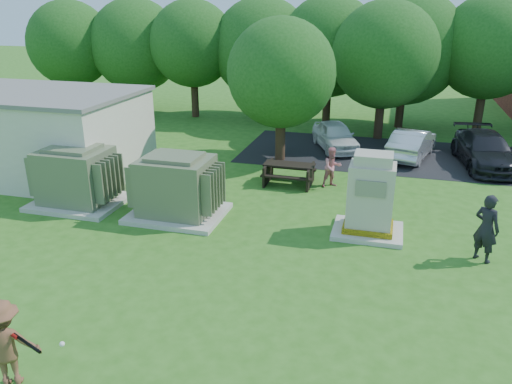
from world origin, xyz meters
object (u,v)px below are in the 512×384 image
(person_by_generator, at_px, (486,228))
(car_silver_a, at_px, (412,143))
(transformer_left, at_px, (77,178))
(car_white, at_px, (335,136))
(car_dark, at_px, (485,150))
(generator_cabinet, at_px, (370,199))
(picnic_table, at_px, (289,172))
(transformer_right, at_px, (177,188))
(person_at_picnic, at_px, (332,167))
(batter, at_px, (6,344))

(person_by_generator, distance_m, car_silver_a, 9.62)
(transformer_left, distance_m, car_white, 12.10)
(transformer_left, relative_size, person_by_generator, 1.57)
(car_dark, bearing_deg, car_white, 163.62)
(generator_cabinet, height_order, car_dark, generator_cabinet)
(picnic_table, height_order, car_dark, car_dark)
(transformer_left, height_order, car_dark, transformer_left)
(transformer_left, height_order, car_silver_a, transformer_left)
(transformer_right, relative_size, person_at_picnic, 1.96)
(transformer_right, xyz_separation_m, car_silver_a, (7.41, 8.89, -0.31))
(batter, relative_size, car_dark, 0.36)
(picnic_table, bearing_deg, person_at_picnic, 6.97)
(car_silver_a, bearing_deg, transformer_left, 52.80)
(transformer_left, xyz_separation_m, generator_cabinet, (9.79, 0.32, 0.13))
(transformer_left, relative_size, car_dark, 0.62)
(transformer_right, height_order, batter, transformer_right)
(generator_cabinet, height_order, car_white, generator_cabinet)
(picnic_table, distance_m, batter, 12.17)
(car_dark, bearing_deg, person_at_picnic, -152.03)
(transformer_right, relative_size, generator_cabinet, 1.19)
(generator_cabinet, relative_size, car_dark, 0.52)
(picnic_table, height_order, person_by_generator, person_by_generator)
(transformer_right, xyz_separation_m, person_at_picnic, (4.47, 4.14, -0.21))
(picnic_table, bearing_deg, transformer_left, -148.98)
(transformer_right, xyz_separation_m, generator_cabinet, (6.09, 0.32, 0.13))
(person_at_picnic, relative_size, car_silver_a, 0.38)
(generator_cabinet, relative_size, batter, 1.46)
(batter, bearing_deg, person_at_picnic, -137.89)
(person_at_picnic, bearing_deg, batter, -143.89)
(car_silver_a, bearing_deg, person_by_generator, 114.70)
(person_by_generator, bearing_deg, transformer_left, 36.28)
(transformer_right, bearing_deg, person_at_picnic, 42.81)
(batter, relative_size, person_by_generator, 0.91)
(transformer_right, distance_m, car_dark, 13.38)
(person_at_picnic, bearing_deg, transformer_left, 172.25)
(car_white, bearing_deg, transformer_left, -152.80)
(person_by_generator, relative_size, car_silver_a, 0.48)
(car_silver_a, relative_size, car_dark, 0.82)
(transformer_left, distance_m, car_silver_a, 14.23)
(picnic_table, xyz_separation_m, car_dark, (7.51, 4.50, 0.19))
(person_at_picnic, height_order, car_white, person_at_picnic)
(transformer_right, distance_m, person_by_generator, 9.19)
(person_by_generator, xyz_separation_m, person_at_picnic, (-4.70, 4.71, -0.19))
(transformer_left, height_order, transformer_right, same)
(picnic_table, xyz_separation_m, person_by_generator, (6.31, -4.51, 0.44))
(transformer_left, relative_size, picnic_table, 1.57)
(batter, xyz_separation_m, car_dark, (10.12, 16.38, -0.16))
(person_by_generator, distance_m, car_white, 11.25)
(picnic_table, xyz_separation_m, batter, (-2.61, -11.88, 0.35))
(transformer_right, xyz_separation_m, person_by_generator, (9.17, -0.57, -0.02))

